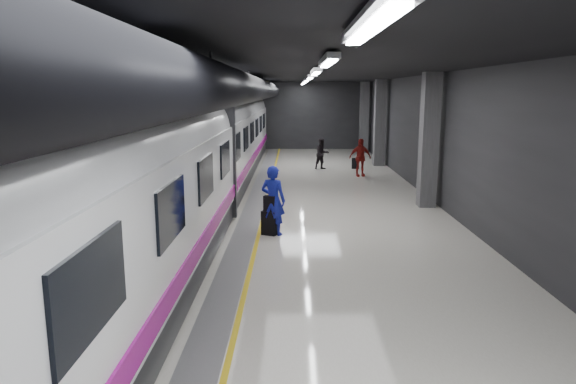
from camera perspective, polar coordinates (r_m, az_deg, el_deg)
ground at (r=15.72m, az=0.59°, el=-3.14°), size 40.00×40.00×0.00m
platform_hall at (r=16.20m, az=-0.42°, el=9.93°), size 10.02×40.02×4.51m
train at (r=15.68m, az=-11.38°, el=4.30°), size 3.05×38.00×4.05m
traveler_main at (r=13.96m, az=-1.66°, el=-0.93°), size 0.82×0.69×1.91m
suitcase_main at (r=14.07m, az=-2.06°, el=-3.45°), size 0.48×0.40×0.67m
shoulder_bag at (r=13.93m, az=-2.05°, el=-1.29°), size 0.36×0.26×0.42m
traveler_far_a at (r=25.99m, az=3.79°, el=4.26°), size 0.94×0.86×1.58m
traveler_far_b at (r=24.02m, az=8.02°, el=3.83°), size 1.09×0.61×1.75m
suitcase_far at (r=26.45m, az=7.50°, el=3.18°), size 0.39×0.27×0.54m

